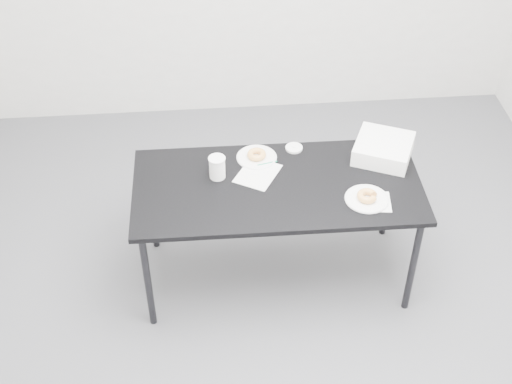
{
  "coord_description": "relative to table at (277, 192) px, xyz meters",
  "views": [
    {
      "loc": [
        -0.38,
        -2.74,
        3.21
      ],
      "look_at": [
        -0.14,
        0.02,
        0.81
      ],
      "focal_mm": 50.0,
      "sensor_mm": 36.0,
      "label": 1
    }
  ],
  "objects": [
    {
      "name": "scorecard",
      "position": [
        -0.1,
        0.1,
        0.06
      ],
      "size": [
        0.29,
        0.31,
        0.0
      ],
      "primitive_type": "cube",
      "rotation": [
        0.0,
        0.0,
        -0.52
      ],
      "color": "white",
      "rests_on": "table"
    },
    {
      "name": "logo_patch",
      "position": [
        -0.02,
        0.19,
        0.06
      ],
      "size": [
        0.05,
        0.05,
        0.0
      ],
      "primitive_type": "cube",
      "rotation": [
        0.0,
        0.0,
        -0.52
      ],
      "color": "green",
      "rests_on": "scorecard"
    },
    {
      "name": "coffee_cup",
      "position": [
        -0.32,
        0.09,
        0.12
      ],
      "size": [
        0.09,
        0.09,
        0.13
      ],
      "primitive_type": "cylinder",
      "color": "white",
      "rests_on": "table"
    },
    {
      "name": "napkin",
      "position": [
        0.5,
        -0.19,
        0.06
      ],
      "size": [
        0.18,
        0.18,
        0.0
      ],
      "primitive_type": "cube",
      "rotation": [
        0.0,
        0.0,
        -0.12
      ],
      "color": "white",
      "rests_on": "table"
    },
    {
      "name": "plate_far",
      "position": [
        -0.09,
        0.24,
        0.06
      ],
      "size": [
        0.23,
        0.23,
        0.01
      ],
      "primitive_type": "cylinder",
      "color": "white",
      "rests_on": "table"
    },
    {
      "name": "pen",
      "position": [
        -0.04,
        0.18,
        0.06
      ],
      "size": [
        0.11,
        0.03,
        0.01
      ],
      "primitive_type": "cylinder",
      "rotation": [
        0.0,
        1.57,
        0.23
      ],
      "color": "#0C8759",
      "rests_on": "scorecard"
    },
    {
      "name": "floor",
      "position": [
        0.01,
        -0.18,
        -0.66
      ],
      "size": [
        4.0,
        4.0,
        0.0
      ],
      "primitive_type": "plane",
      "color": "#505155",
      "rests_on": "ground"
    },
    {
      "name": "bakery_box",
      "position": [
        0.62,
        0.2,
        0.11
      ],
      "size": [
        0.4,
        0.4,
        0.1
      ],
      "primitive_type": "cube",
      "rotation": [
        0.0,
        0.0,
        -0.42
      ],
      "color": "white",
      "rests_on": "table"
    },
    {
      "name": "cup_lid",
      "position": [
        0.13,
        0.31,
        0.06
      ],
      "size": [
        0.1,
        0.1,
        0.01
      ],
      "primitive_type": "cylinder",
      "color": "white",
      "rests_on": "table"
    },
    {
      "name": "donut_near",
      "position": [
        0.46,
        -0.17,
        0.08
      ],
      "size": [
        0.13,
        0.13,
        0.04
      ],
      "primitive_type": "torus",
      "rotation": [
        0.0,
        0.0,
        -0.26
      ],
      "color": "#DC9445",
      "rests_on": "plate_near"
    },
    {
      "name": "donut_far",
      "position": [
        -0.09,
        0.24,
        0.08
      ],
      "size": [
        0.12,
        0.12,
        0.04
      ],
      "primitive_type": "torus",
      "rotation": [
        0.0,
        0.0,
        0.18
      ],
      "color": "#DC9445",
      "rests_on": "plate_far"
    },
    {
      "name": "table",
      "position": [
        0.0,
        0.0,
        0.0
      ],
      "size": [
        1.57,
        0.75,
        0.72
      ],
      "rotation": [
        0.0,
        0.0,
        -0.01
      ],
      "color": "black",
      "rests_on": "floor"
    },
    {
      "name": "plate_near",
      "position": [
        0.46,
        -0.17,
        0.06
      ],
      "size": [
        0.23,
        0.23,
        0.01
      ],
      "primitive_type": "cylinder",
      "color": "white",
      "rests_on": "napkin"
    }
  ]
}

